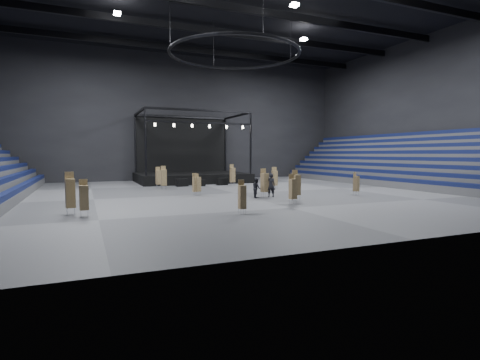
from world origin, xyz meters
name	(u,v)px	position (x,y,z in m)	size (l,w,h in m)	color
floor	(235,193)	(0.00, 0.00, 0.00)	(50.00, 50.00, 0.00)	#565558
wall_back	(181,118)	(0.00, 21.00, 9.00)	(50.00, 0.20, 18.00)	black
wall_front	(421,28)	(0.00, -21.00, 9.00)	(50.00, 0.20, 18.00)	black
wall_right	(429,110)	(25.00, 0.00, 9.00)	(0.20, 42.00, 18.00)	black
bleachers_right	(414,171)	(22.94, 0.00, 1.73)	(7.20, 40.00, 6.40)	#4A4A4C
stage	(190,171)	(0.00, 16.24, 1.45)	(14.00, 10.00, 9.20)	black
truss_ring	(234,54)	(0.00, 0.00, 13.00)	(12.30, 12.30, 5.15)	black
roof_girders	(234,7)	(0.00, 0.00, 17.20)	(49.00, 30.35, 0.70)	black
flight_case_left	(182,183)	(-2.81, 9.27, 0.44)	(1.33, 0.67, 0.89)	black
flight_case_mid	(201,183)	(-0.72, 8.83, 0.37)	(1.10, 0.55, 0.73)	black
flight_case_right	(222,182)	(2.08, 9.19, 0.43)	(1.28, 0.64, 0.85)	black
chair_stack_0	(275,178)	(5.96, 3.00, 1.17)	(0.48, 0.48, 2.29)	silver
chair_stack_1	(198,184)	(-3.82, -0.60, 1.06)	(0.58, 0.58, 1.97)	silver
chair_stack_2	(195,184)	(-4.02, -0.56, 1.06)	(0.47, 0.47, 2.02)	silver
chair_stack_3	(275,178)	(5.34, 1.97, 1.24)	(0.54, 0.54, 2.36)	silver
chair_stack_4	(164,177)	(-5.52, 6.13, 1.31)	(0.53, 0.53, 2.50)	silver
chair_stack_5	(159,177)	(-5.70, 8.01, 1.24)	(0.61, 0.61, 2.33)	silver
chair_stack_6	(232,175)	(2.94, 8.01, 1.31)	(0.56, 0.56, 2.52)	silver
chair_stack_7	(84,197)	(-13.24, -8.98, 1.19)	(0.53, 0.53, 2.24)	silver
chair_stack_8	(242,196)	(-4.19, -11.68, 1.11)	(0.41, 0.41, 2.14)	silver
chair_stack_9	(356,183)	(9.54, -5.81, 1.09)	(0.54, 0.54, 2.09)	silver
chair_stack_10	(296,184)	(2.46, -7.10, 1.30)	(0.57, 0.57, 2.46)	silver
chair_stack_11	(293,188)	(1.11, -8.86, 1.18)	(0.49, 0.49, 2.25)	silver
chair_stack_12	(265,182)	(1.22, -3.93, 1.31)	(0.62, 0.62, 2.47)	silver
chair_stack_13	(70,193)	(-14.00, -7.88, 1.38)	(0.61, 0.61, 2.65)	silver
man_center	(271,185)	(1.70, -4.18, 1.03)	(0.75, 0.50, 2.07)	black
crew_member	(257,188)	(0.34, -4.18, 0.84)	(0.82, 0.64, 1.68)	black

